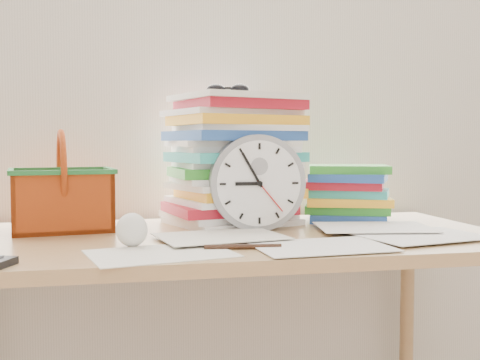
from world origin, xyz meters
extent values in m
cube|color=silver|center=(0.00, 2.00, 1.35)|extent=(4.00, 0.04, 2.70)
cube|color=silver|center=(0.00, 1.98, 1.30)|extent=(2.40, 0.01, 2.50)
cube|color=#A27C4C|center=(0.00, 1.60, 0.73)|extent=(1.40, 0.70, 0.03)
cylinder|color=#A27C4C|center=(0.65, 1.90, 0.36)|extent=(0.04, 0.04, 0.72)
cylinder|color=gray|center=(0.09, 1.65, 0.88)|extent=(0.25, 0.05, 0.25)
sphere|color=white|center=(-0.24, 1.47, 0.79)|extent=(0.07, 0.07, 0.07)
cylinder|color=black|center=(-0.01, 1.38, 0.76)|extent=(0.17, 0.03, 0.01)
camera|label=1|loc=(-0.28, 0.13, 0.98)|focal=45.00mm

